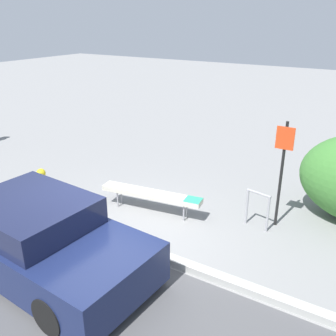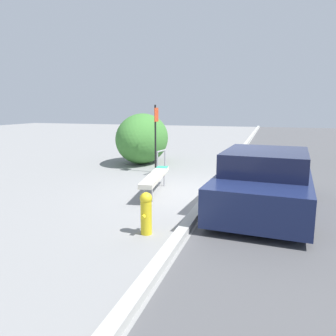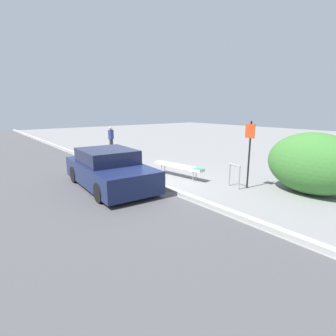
% 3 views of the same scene
% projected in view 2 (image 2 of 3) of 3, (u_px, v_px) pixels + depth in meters
% --- Properties ---
extents(ground_plane, '(60.00, 60.00, 0.00)m').
position_uv_depth(ground_plane, '(210.00, 196.00, 8.36)').
color(ground_plane, gray).
extents(curb, '(60.00, 0.20, 0.13)m').
position_uv_depth(curb, '(210.00, 193.00, 8.34)').
color(curb, '#A8A8A3').
rests_on(curb, ground_plane).
extents(bench, '(2.41, 0.67, 0.51)m').
position_uv_depth(bench, '(155.00, 177.00, 8.54)').
color(bench, '#99999E').
rests_on(bench, ground_plane).
extents(bike_rack, '(0.55, 0.16, 0.83)m').
position_uv_depth(bike_rack, '(161.00, 160.00, 10.84)').
color(bike_rack, '#99999E').
rests_on(bike_rack, ground_plane).
extents(sign_post, '(0.36, 0.08, 2.30)m').
position_uv_depth(sign_post, '(156.00, 132.00, 11.07)').
color(sign_post, black).
rests_on(sign_post, ground_plane).
extents(fire_hydrant, '(0.36, 0.22, 0.77)m').
position_uv_depth(fire_hydrant, '(146.00, 212.00, 5.78)').
color(fire_hydrant, gold).
rests_on(fire_hydrant, ground_plane).
extents(shrub_hedge, '(2.94, 1.90, 1.98)m').
position_uv_depth(shrub_hedge, '(143.00, 139.00, 12.99)').
color(shrub_hedge, '#3D7A33').
rests_on(shrub_hedge, ground_plane).
extents(parked_car_near, '(4.33, 2.13, 1.32)m').
position_uv_depth(parked_car_near, '(265.00, 181.00, 7.21)').
color(parked_car_near, black).
rests_on(parked_car_near, ground_plane).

